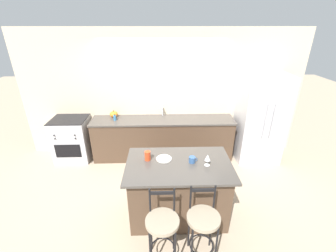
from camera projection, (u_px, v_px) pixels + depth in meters
The scene contains 15 objects.
ground_plane at pixel (163, 164), 4.82m from camera, with size 18.00×18.00×0.00m, color tan.
wall_back at pixel (162, 94), 4.86m from camera, with size 6.00×0.07×2.70m.
back_counter at pixel (163, 138), 4.96m from camera, with size 3.02×0.64×0.90m.
sink_faucet at pixel (163, 110), 4.88m from camera, with size 0.02×0.13×0.22m.
kitchen_island at pixel (178, 189), 3.39m from camera, with size 1.51×0.94×0.93m.
refrigerator at pixel (260, 118), 4.72m from camera, with size 0.88×0.78×1.86m.
oven_range at pixel (72, 139), 4.87m from camera, with size 0.72×0.64×0.94m.
bar_stool_near at pixel (162, 227), 2.66m from camera, with size 0.40×0.40×1.01m.
bar_stool_far at pixel (203, 224), 2.70m from camera, with size 0.40×0.40×1.01m.
dinner_plate at pixel (164, 159), 3.30m from camera, with size 0.23×0.23×0.02m.
wine_glass at pixel (208, 158), 3.12m from camera, with size 0.08×0.08×0.17m.
coffee_mug at pixel (192, 160), 3.21m from camera, with size 0.12×0.09×0.09m.
tumbler_cup at pixel (148, 156), 3.26m from camera, with size 0.09×0.09×0.14m.
pumpkin_decoration at pixel (114, 114), 4.84m from camera, with size 0.17×0.17×0.15m.
soap_bottle at pixel (115, 118), 4.69m from camera, with size 0.06×0.06×0.13m.
Camera 1 is at (-0.02, -4.04, 2.75)m, focal length 24.00 mm.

